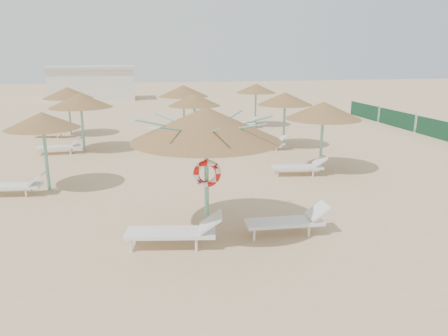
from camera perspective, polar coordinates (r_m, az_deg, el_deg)
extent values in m
plane|color=tan|center=(11.63, -0.41, -8.07)|extent=(120.00, 120.00, 0.00)
cylinder|color=#67B39C|center=(10.87, -2.29, -2.05)|extent=(0.11, 0.11, 2.75)
cone|color=olive|center=(10.53, -2.37, 5.77)|extent=(3.66, 3.66, 0.82)
cylinder|color=#67B39C|center=(10.58, -2.36, 4.30)|extent=(0.20, 0.20, 0.12)
cylinder|color=#67B39C|center=(10.70, 2.11, 5.71)|extent=(1.65, 0.04, 0.41)
cylinder|color=#67B39C|center=(11.22, 0.16, 6.14)|extent=(1.20, 1.20, 0.41)
cylinder|color=#67B39C|center=(11.36, -3.06, 6.23)|extent=(0.04, 1.65, 0.41)
cylinder|color=#67B39C|center=(11.04, -5.94, 5.92)|extent=(1.20, 1.20, 0.41)
cylinder|color=#67B39C|center=(10.44, -6.96, 5.37)|extent=(1.65, 0.04, 0.41)
cylinder|color=#67B39C|center=(9.88, -5.23, 4.88)|extent=(1.20, 1.20, 0.41)
cylinder|color=#67B39C|center=(9.72, -1.57, 4.78)|extent=(0.04, 1.65, 0.41)
cylinder|color=#67B39C|center=(10.07, 1.54, 5.14)|extent=(1.20, 1.20, 0.41)
torus|color=red|center=(10.69, -2.22, -0.73)|extent=(0.69, 0.15, 0.69)
cylinder|color=white|center=(10.57, -12.02, -9.93)|extent=(0.07, 0.07, 0.32)
cylinder|color=white|center=(11.08, -11.51, -8.72)|extent=(0.07, 0.07, 0.32)
cylinder|color=white|center=(10.40, -3.63, -10.03)|extent=(0.07, 0.07, 0.32)
cylinder|color=white|center=(10.92, -3.53, -8.79)|extent=(0.07, 0.07, 0.32)
cube|color=white|center=(10.62, -6.98, -8.38)|extent=(2.23, 1.06, 0.09)
cube|color=white|center=(10.47, -1.76, -7.03)|extent=(0.65, 0.76, 0.41)
cylinder|color=white|center=(10.98, 3.98, -8.73)|extent=(0.06, 0.06, 0.29)
cylinder|color=white|center=(11.44, 3.40, -7.70)|extent=(0.06, 0.06, 0.29)
cylinder|color=white|center=(11.35, 11.01, -8.16)|extent=(0.06, 0.06, 0.29)
cylinder|color=white|center=(11.80, 10.16, -7.20)|extent=(0.06, 0.06, 0.29)
cube|color=white|center=(11.34, 7.86, -7.02)|extent=(2.01, 0.74, 0.08)
cube|color=white|center=(11.52, 12.16, -5.52)|extent=(0.54, 0.65, 0.38)
cylinder|color=#67B39C|center=(15.78, -22.22, 1.36)|extent=(0.11, 0.11, 2.30)
cone|color=olive|center=(15.56, -22.66, 5.77)|extent=(2.41, 2.41, 0.54)
cylinder|color=#67B39C|center=(15.59, -22.58, 4.93)|extent=(0.20, 0.20, 0.12)
cylinder|color=white|center=(15.47, -24.45, -3.01)|extent=(0.06, 0.06, 0.28)
cylinder|color=white|center=(15.92, -23.85, -2.47)|extent=(0.06, 0.06, 0.28)
cube|color=white|center=(15.84, -26.08, -2.12)|extent=(1.96, 0.86, 0.08)
cube|color=white|center=(15.48, -23.27, -1.25)|extent=(0.56, 0.66, 0.36)
cylinder|color=#67B39C|center=(21.60, -17.98, 5.12)|extent=(0.11, 0.11, 2.30)
cone|color=olive|center=(21.45, -18.25, 8.40)|extent=(2.91, 2.91, 0.65)
cylinder|color=#67B39C|center=(21.47, -18.19, 7.75)|extent=(0.20, 0.20, 0.12)
cylinder|color=white|center=(21.44, -22.98, 1.84)|extent=(0.06, 0.06, 0.28)
cylinder|color=white|center=(21.92, -22.76, 2.12)|extent=(0.06, 0.06, 0.28)
cylinder|color=white|center=(21.23, -19.40, 2.06)|extent=(0.06, 0.06, 0.28)
cylinder|color=white|center=(21.72, -19.26, 2.34)|extent=(0.06, 0.06, 0.28)
cube|color=white|center=(21.51, -20.82, 2.58)|extent=(1.91, 0.65, 0.08)
cube|color=white|center=(21.36, -18.63, 3.35)|extent=(0.50, 0.61, 0.36)
cylinder|color=#67B39C|center=(26.01, -19.52, 6.53)|extent=(0.11, 0.11, 2.30)
cone|color=olive|center=(25.88, -19.75, 9.25)|extent=(2.71, 2.71, 0.61)
cylinder|color=#67B39C|center=(25.90, -19.71, 8.72)|extent=(0.20, 0.20, 0.12)
cylinder|color=white|center=(26.06, -23.67, 3.89)|extent=(0.06, 0.06, 0.28)
cylinder|color=white|center=(26.50, -23.21, 4.10)|extent=(0.06, 0.06, 0.28)
cylinder|color=white|center=(25.50, -20.93, 3.95)|extent=(0.06, 0.06, 0.28)
cylinder|color=white|center=(25.96, -20.51, 4.16)|extent=(0.06, 0.06, 0.28)
cube|color=white|center=(25.92, -21.88, 4.42)|extent=(1.99, 1.05, 0.08)
cube|color=white|center=(25.55, -20.18, 4.99)|extent=(0.61, 0.70, 0.36)
cylinder|color=#67B39C|center=(20.97, -3.85, 5.54)|extent=(0.11, 0.11, 2.30)
cone|color=olive|center=(20.81, -3.91, 8.89)|extent=(2.49, 2.49, 0.56)
cylinder|color=#67B39C|center=(20.83, -3.90, 8.25)|extent=(0.20, 0.20, 0.12)
cylinder|color=white|center=(20.19, -8.62, 2.12)|extent=(0.06, 0.06, 0.28)
cylinder|color=white|center=(20.66, -9.01, 2.39)|extent=(0.06, 0.06, 0.28)
cylinder|color=white|center=(20.59, -5.01, 2.48)|extent=(0.06, 0.06, 0.28)
cylinder|color=white|center=(21.05, -5.47, 2.74)|extent=(0.06, 0.06, 0.28)
cube|color=white|center=(20.61, -6.69, 2.96)|extent=(1.99, 1.03, 0.08)
cube|color=white|center=(20.84, -4.49, 3.81)|extent=(0.61, 0.69, 0.36)
cylinder|color=#67B39C|center=(25.79, -5.26, 7.25)|extent=(0.11, 0.11, 2.30)
cone|color=olive|center=(25.66, -5.32, 10.01)|extent=(2.88, 2.88, 0.65)
cylinder|color=#67B39C|center=(25.68, -5.31, 9.46)|extent=(0.20, 0.20, 0.12)
cylinder|color=white|center=(25.16, -9.35, 4.60)|extent=(0.06, 0.06, 0.28)
cylinder|color=white|center=(25.66, -9.40, 4.79)|extent=(0.06, 0.06, 0.28)
cylinder|color=white|center=(25.25, -6.28, 4.74)|extent=(0.06, 0.06, 0.28)
cylinder|color=white|center=(25.74, -6.39, 4.93)|extent=(0.06, 0.06, 0.28)
cube|color=white|center=(25.42, -7.59, 5.18)|extent=(1.90, 0.62, 0.08)
cube|color=white|center=(25.45, -5.69, 5.80)|extent=(0.49, 0.60, 0.36)
cylinder|color=#67B39C|center=(17.39, 12.61, 3.28)|extent=(0.11, 0.11, 2.30)
cone|color=olive|center=(17.19, 12.85, 7.36)|extent=(2.90, 2.90, 0.65)
cylinder|color=#67B39C|center=(17.23, 12.80, 6.54)|extent=(0.20, 0.20, 0.12)
cylinder|color=white|center=(16.46, 7.00, -0.73)|extent=(0.06, 0.06, 0.28)
cylinder|color=white|center=(16.94, 6.73, -0.28)|extent=(0.06, 0.06, 0.28)
cylinder|color=white|center=(16.73, 11.57, -0.67)|extent=(0.06, 0.06, 0.28)
cylinder|color=white|center=(17.20, 11.18, -0.23)|extent=(0.06, 0.06, 0.28)
cube|color=white|center=(16.80, 9.58, 0.12)|extent=(1.97, 0.91, 0.08)
cube|color=white|center=(16.94, 12.43, 0.94)|extent=(0.57, 0.67, 0.36)
cylinder|color=#67B39C|center=(21.62, 7.86, 5.71)|extent=(0.11, 0.11, 2.30)
cone|color=olive|center=(21.46, 7.98, 8.98)|extent=(2.66, 2.66, 0.60)
cylinder|color=#67B39C|center=(21.48, 7.95, 8.34)|extent=(0.20, 0.20, 0.12)
cylinder|color=white|center=(20.77, 3.17, 2.62)|extent=(0.06, 0.06, 0.28)
cylinder|color=white|center=(21.26, 3.08, 2.91)|extent=(0.06, 0.06, 0.28)
cylinder|color=white|center=(20.91, 6.86, 2.62)|extent=(0.06, 0.06, 0.28)
cylinder|color=white|center=(21.39, 6.69, 2.90)|extent=(0.06, 0.06, 0.28)
cube|color=white|center=(21.05, 5.31, 3.24)|extent=(1.98, 0.97, 0.08)
cube|color=white|center=(21.11, 7.62, 3.87)|extent=(0.59, 0.68, 0.36)
cylinder|color=#67B39C|center=(27.75, 4.14, 7.81)|extent=(0.11, 0.11, 2.30)
cone|color=olive|center=(27.63, 4.19, 10.35)|extent=(2.51, 2.51, 0.56)
cylinder|color=#67B39C|center=(27.65, 4.18, 9.87)|extent=(0.20, 0.20, 0.12)
cylinder|color=white|center=(27.02, 0.37, 5.49)|extent=(0.06, 0.06, 0.28)
cylinder|color=white|center=(27.51, 0.43, 5.66)|extent=(0.06, 0.06, 0.28)
cylinder|color=white|center=(26.98, 3.25, 5.45)|extent=(0.06, 0.06, 0.28)
cylinder|color=white|center=(27.47, 3.25, 5.62)|extent=(0.06, 0.06, 0.28)
cube|color=white|center=(27.21, 2.09, 5.93)|extent=(2.00, 1.09, 0.08)
cube|color=white|center=(27.16, 3.90, 6.40)|extent=(0.62, 0.71, 0.36)
cube|color=silver|center=(45.78, -16.75, 10.43)|extent=(8.00, 4.00, 3.00)
cube|color=beige|center=(45.71, -16.91, 12.46)|extent=(8.40, 4.40, 0.25)
cube|color=#194D32|center=(26.37, 26.26, 4.52)|extent=(0.08, 3.80, 1.00)
cube|color=#194D32|center=(29.59, 21.59, 5.98)|extent=(0.08, 3.80, 1.00)
cylinder|color=#67B39C|center=(28.03, 23.68, 5.43)|extent=(0.08, 0.08, 1.10)
cube|color=#194D32|center=(32.98, 17.84, 7.12)|extent=(0.08, 3.80, 1.00)
cylinder|color=#67B39C|center=(31.34, 19.53, 6.70)|extent=(0.08, 0.08, 1.10)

